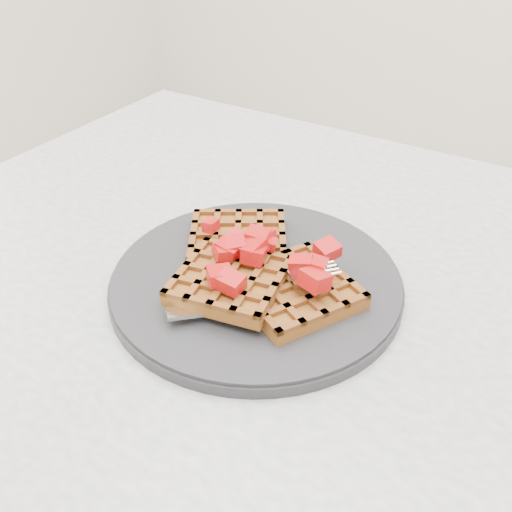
# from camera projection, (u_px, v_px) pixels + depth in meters

# --- Properties ---
(table) EXTENTS (1.20, 0.80, 0.75)m
(table) POSITION_uv_depth(u_px,v_px,m) (366.00, 390.00, 0.63)
(table) COLOR beige
(table) RESTS_ON ground
(plate) EXTENTS (0.30, 0.30, 0.02)m
(plate) POSITION_uv_depth(u_px,v_px,m) (256.00, 281.00, 0.59)
(plate) COLOR black
(plate) RESTS_ON table
(waffles) EXTENTS (0.24, 0.21, 0.03)m
(waffles) POSITION_uv_depth(u_px,v_px,m) (254.00, 268.00, 0.58)
(waffles) COLOR brown
(waffles) RESTS_ON plate
(strawberry_pile) EXTENTS (0.15, 0.15, 0.02)m
(strawberry_pile) POSITION_uv_depth(u_px,v_px,m) (256.00, 245.00, 0.57)
(strawberry_pile) COLOR #920003
(strawberry_pile) RESTS_ON waffles
(fork) EXTENTS (0.14, 0.15, 0.02)m
(fork) POSITION_uv_depth(u_px,v_px,m) (267.00, 298.00, 0.55)
(fork) COLOR silver
(fork) RESTS_ON plate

